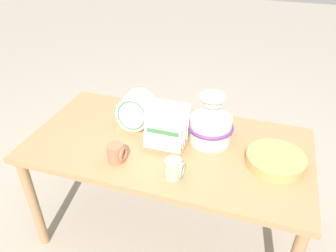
% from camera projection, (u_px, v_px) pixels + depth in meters
% --- Properties ---
extents(ground_plane, '(14.00, 14.00, 0.00)m').
position_uv_depth(ground_plane, '(168.00, 228.00, 2.17)').
color(ground_plane, gray).
extents(display_table, '(1.52, 0.78, 0.70)m').
position_uv_depth(display_table, '(168.00, 154.00, 1.83)').
color(display_table, '#9E754C').
rests_on(display_table, ground_plane).
extents(ceramic_vase, '(0.25, 0.25, 0.28)m').
position_uv_depth(ceramic_vase, '(211.00, 122.00, 1.74)').
color(ceramic_vase, white).
rests_on(ceramic_vase, display_table).
extents(dish_rack_round_plates, '(0.21, 0.18, 0.22)m').
position_uv_depth(dish_rack_round_plates, '(136.00, 117.00, 1.86)').
color(dish_rack_round_plates, tan).
rests_on(dish_rack_round_plates, display_table).
extents(dish_rack_square_plates, '(0.21, 0.18, 0.22)m').
position_uv_depth(dish_rack_square_plates, '(167.00, 132.00, 1.73)').
color(dish_rack_square_plates, tan).
rests_on(dish_rack_square_plates, display_table).
extents(wicker_charger_stack, '(0.29, 0.29, 0.05)m').
position_uv_depth(wicker_charger_stack, '(275.00, 160.00, 1.62)').
color(wicker_charger_stack, tan).
rests_on(wicker_charger_stack, display_table).
extents(mug_terracotta_glaze, '(0.09, 0.08, 0.10)m').
position_uv_depth(mug_terracotta_glaze, '(116.00, 153.00, 1.63)').
color(mug_terracotta_glaze, '#B76647').
rests_on(mug_terracotta_glaze, display_table).
extents(mug_sage_glaze, '(0.09, 0.08, 0.10)m').
position_uv_depth(mug_sage_glaze, '(174.00, 169.00, 1.53)').
color(mug_sage_glaze, '#9EB28E').
rests_on(mug_sage_glaze, display_table).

